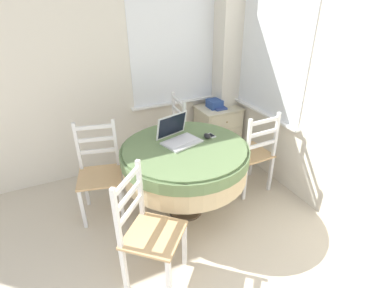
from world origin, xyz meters
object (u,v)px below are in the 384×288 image
at_px(computer_mouse, 207,136).
at_px(storage_box, 214,104).
at_px(dining_chair_near_right_window, 252,154).
at_px(round_dining_table, 185,159).
at_px(laptop, 178,136).
at_px(corner_cabinet, 218,131).
at_px(cell_phone, 211,136).
at_px(dining_chair_near_back_window, 169,137).
at_px(book_on_cabinet, 218,107).
at_px(dining_chair_left_flank, 100,173).
at_px(dining_chair_camera_near, 148,232).

distance_m(computer_mouse, storage_box, 1.10).
xyz_separation_m(computer_mouse, dining_chair_near_right_window, (0.57, -0.03, -0.33)).
height_order(round_dining_table, laptop, laptop).
relative_size(laptop, corner_cabinet, 0.61).
height_order(laptop, storage_box, laptop).
height_order(computer_mouse, cell_phone, computer_mouse).
bearing_deg(corner_cabinet, laptop, -139.23).
distance_m(round_dining_table, cell_phone, 0.37).
bearing_deg(dining_chair_near_back_window, laptop, -104.80).
bearing_deg(dining_chair_near_right_window, laptop, 173.85).
xyz_separation_m(cell_phone, storage_box, (0.56, 0.89, -0.04)).
height_order(cell_phone, dining_chair_near_back_window, dining_chair_near_back_window).
bearing_deg(book_on_cabinet, laptop, -139.39).
xyz_separation_m(dining_chair_near_back_window, dining_chair_left_flank, (-0.93, -0.44, 0.00)).
relative_size(cell_phone, dining_chair_near_right_window, 0.11).
xyz_separation_m(computer_mouse, dining_chair_camera_near, (-0.86, -0.65, -0.33)).
relative_size(round_dining_table, storage_box, 6.66).
distance_m(dining_chair_near_back_window, dining_chair_near_right_window, 1.04).
distance_m(cell_phone, dining_chair_camera_near, 1.19).
bearing_deg(laptop, dining_chair_near_right_window, -6.15).
height_order(dining_chair_near_back_window, dining_chair_camera_near, same).
xyz_separation_m(laptop, cell_phone, (0.34, -0.04, -0.05)).
xyz_separation_m(dining_chair_camera_near, dining_chair_left_flank, (-0.17, 0.99, 0.00)).
bearing_deg(round_dining_table, laptop, 96.38).
relative_size(laptop, computer_mouse, 4.49).
xyz_separation_m(dining_chair_camera_near, book_on_cabinet, (1.52, 1.53, 0.23)).
distance_m(cell_phone, dining_chair_near_back_window, 0.83).
bearing_deg(book_on_cabinet, dining_chair_near_back_window, -172.74).
bearing_deg(dining_chair_near_back_window, storage_box, 10.83).
xyz_separation_m(dining_chair_near_right_window, dining_chair_camera_near, (-1.43, -0.63, 0.00)).
relative_size(dining_chair_left_flank, storage_box, 5.25).
distance_m(computer_mouse, dining_chair_near_right_window, 0.66).
distance_m(storage_box, book_on_cabinet, 0.07).
distance_m(computer_mouse, dining_chair_camera_near, 1.13).
distance_m(corner_cabinet, book_on_cabinet, 0.36).
xyz_separation_m(dining_chair_left_flank, storage_box, (1.65, 0.58, 0.28)).
relative_size(round_dining_table, dining_chair_near_back_window, 1.27).
distance_m(computer_mouse, cell_phone, 0.07).
distance_m(dining_chair_camera_near, dining_chair_left_flank, 1.00).
bearing_deg(dining_chair_left_flank, dining_chair_near_right_window, -12.73).
bearing_deg(cell_phone, corner_cabinet, 54.73).
relative_size(computer_mouse, storage_box, 0.51).
bearing_deg(dining_chair_near_back_window, cell_phone, -78.23).
relative_size(dining_chair_near_right_window, corner_cabinet, 1.41).
bearing_deg(storage_box, dining_chair_near_back_window, -169.17).
bearing_deg(laptop, corner_cabinet, 40.77).
bearing_deg(dining_chair_near_right_window, book_on_cabinet, 84.63).
bearing_deg(storage_box, computer_mouse, -124.15).
height_order(laptop, cell_phone, laptop).
bearing_deg(book_on_cabinet, dining_chair_near_right_window, -95.37).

